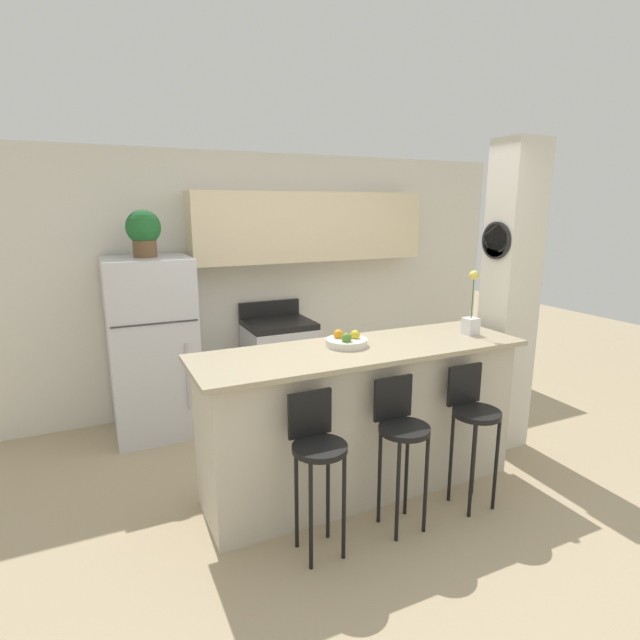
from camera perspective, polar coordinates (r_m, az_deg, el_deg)
name	(u,v)px	position (r m, az deg, el deg)	size (l,w,h in m)	color
ground_plane	(359,485)	(3.92, 4.52, -18.31)	(14.00, 14.00, 0.00)	tan
wall_back	(283,260)	(5.20, -4.24, 6.88)	(5.60, 0.38, 2.55)	silver
pillar_right	(509,299)	(4.43, 20.78, 2.26)	(0.38, 0.32, 2.55)	silver
counter_bar	(361,418)	(3.68, 4.67, -11.10)	(2.38, 0.73, 1.07)	beige
refrigerator	(153,347)	(4.70, -18.58, -2.98)	(0.73, 0.70, 1.60)	silver
stove_range	(279,364)	(5.12, -4.71, -5.04)	(0.65, 0.59, 1.07)	silver
bar_stool_left	(317,451)	(2.98, -0.33, -14.73)	(0.32, 0.32, 0.98)	black
bar_stool_mid	(401,432)	(3.24, 9.23, -12.54)	(0.32, 0.32, 0.98)	black
bar_stool_right	(473,416)	(3.58, 17.05, -10.45)	(0.32, 0.32, 0.98)	black
potted_plant_on_fridge	(144,231)	(4.54, -19.51, 9.55)	(0.29, 0.29, 0.40)	brown
orchid_vase	(471,315)	(3.98, 16.91, 0.50)	(0.10, 0.10, 0.49)	white
fruit_bowl	(346,341)	(3.52, 3.04, -2.41)	(0.30, 0.30, 0.11)	silver
trash_bin	(226,410)	(4.77, -10.64, -10.06)	(0.28, 0.28, 0.38)	#59595B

